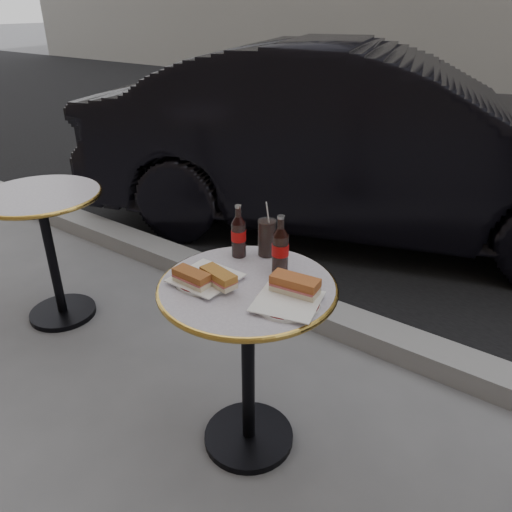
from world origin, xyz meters
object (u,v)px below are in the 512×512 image
Objects in this scene: plate_right at (287,303)px; parked_car at (367,143)px; bistro_table at (248,368)px; plate_left at (206,280)px; cola_bottle_right at (280,245)px; cola_bottle_left at (239,231)px; cola_glass at (267,238)px.

parked_car is (-0.77, 2.25, -0.06)m from plate_right.
bistro_table is 0.41m from plate_right.
parked_car is at bearing 101.35° from plate_left.
cola_bottle_right is 0.05× the size of parked_car.
parked_car reaches higher than plate_left.
cola_bottle_left is (-0.34, 0.18, 0.10)m from plate_right.
parked_car is (-0.59, 2.22, 0.31)m from bistro_table.
cola_glass is (-0.08, 0.22, 0.44)m from bistro_table.
plate_right is (0.31, 0.04, -0.00)m from plate_left.
cola_bottle_left is 0.05× the size of parked_car.
plate_left is 0.29m from cola_bottle_right.
bistro_table is 0.40m from plate_left.
plate_right is at bearing -8.87° from bistro_table.
cola_glass reaches higher than plate_right.
cola_bottle_left is 1.44× the size of cola_glass.
plate_left is at bearing -172.61° from plate_right.
parked_car reaches higher than plate_right.
cola_glass is (-0.26, 0.25, 0.07)m from plate_right.
bistro_table is 2.31m from parked_car.
cola_bottle_right reaches higher than bistro_table.
plate_left is at bearing 172.39° from parked_car.
plate_left is 0.31m from plate_right.
cola_glass is at bearing 135.72° from plate_right.
parked_car is at bearing 108.88° from plate_right.
cola_glass is at bearing 40.65° from cola_bottle_left.
cola_glass reaches higher than bistro_table.
plate_right is at bearing -44.28° from cola_glass.
bistro_table is at bearing -71.27° from cola_glass.
bistro_table is 0.50m from cola_bottle_right.
cola_bottle_left is 2.11m from parked_car.
plate_left is (-0.13, -0.07, 0.37)m from bistro_table.
cola_bottle_right is at bearing 72.94° from bistro_table.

